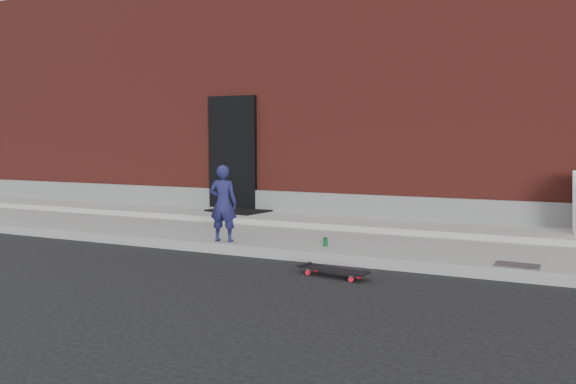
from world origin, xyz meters
The scene contains 9 objects.
ground centered at (0.00, 0.00, 0.00)m, with size 80.00×80.00×0.00m, color black.
sidewalk centered at (0.00, 1.50, 0.07)m, with size 20.00×3.00×0.15m, color gray.
apron centered at (0.00, 2.40, 0.20)m, with size 20.00×1.20×0.10m, color gray.
building centered at (0.00, 6.99, 2.50)m, with size 20.00×8.10×5.00m.
child centered at (-1.22, 0.20, 0.72)m, with size 0.42×0.27×1.14m, color #191A47.
skateboard centered at (0.78, -0.61, 0.08)m, with size 0.90×0.39×0.10m.
soda_can centered at (0.30, 0.45, 0.21)m, with size 0.07×0.07×0.12m, color #177333.
doormat centered at (-2.30, 2.70, 0.27)m, with size 1.10×0.89×0.03m, color black.
utility_plate centered at (2.84, 0.21, 0.16)m, with size 0.50×0.32×0.01m, color #57565B.
Camera 1 is at (2.98, -6.96, 1.68)m, focal length 35.00 mm.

